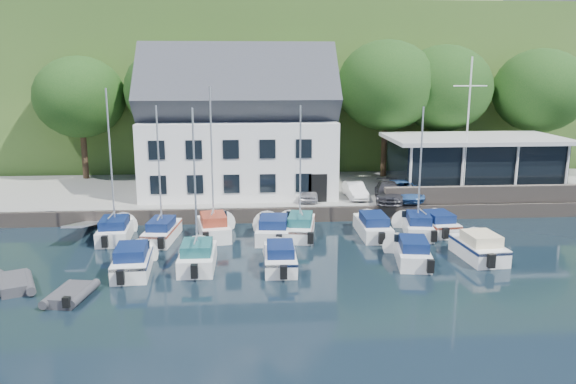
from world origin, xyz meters
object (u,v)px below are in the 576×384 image
at_px(boat_r1_1, 159,173).
at_px(boat_r2_2, 280,255).
at_px(boat_r1_5, 373,224).
at_px(dinghy_1, 71,293).
at_px(car_blue, 403,190).
at_px(club_pavilion, 473,163).
at_px(boat_r1_4, 300,169).
at_px(boat_r1_6, 420,167).
at_px(dinghy_0, 15,281).
at_px(car_silver, 309,192).
at_px(boat_r1_7, 438,222).
at_px(boat_r1_0, 111,171).
at_px(boat_r2_4, 479,245).
at_px(car_white, 355,190).
at_px(car_dgrey, 388,192).
at_px(boat_r1_3, 273,227).
at_px(boat_r2_0, 133,258).
at_px(flagpole, 467,129).
at_px(boat_r1_2, 212,164).
at_px(boat_r2_1, 195,185).
at_px(harbor_building, 239,134).
at_px(boat_r2_3, 412,250).

distance_m(boat_r1_1, boat_r2_2, 9.35).
distance_m(boat_r1_5, dinghy_1, 18.13).
distance_m(car_blue, boat_r1_1, 17.36).
bearing_deg(club_pavilion, boat_r1_4, -150.20).
height_order(boat_r1_6, dinghy_0, boat_r1_6).
distance_m(car_silver, boat_r1_7, 9.30).
relative_size(boat_r1_0, boat_r2_4, 1.62).
bearing_deg(car_white, boat_r1_0, -164.02).
bearing_deg(car_white, car_dgrey, -28.95).
relative_size(boat_r1_3, dinghy_0, 1.90).
relative_size(boat_r1_5, boat_r2_2, 1.14).
bearing_deg(boat_r1_1, boat_r1_6, 6.43).
bearing_deg(boat_r2_0, flagpole, 23.15).
bearing_deg(boat_r1_3, boat_r1_6, 7.34).
bearing_deg(boat_r1_2, boat_r2_1, -105.30).
height_order(harbor_building, car_blue, harbor_building).
bearing_deg(dinghy_1, car_dgrey, 47.18).
bearing_deg(harbor_building, car_dgrey, -20.87).
distance_m(car_blue, boat_r1_4, 9.69).
bearing_deg(dinghy_1, boat_r2_4, 20.96).
relative_size(club_pavilion, boat_r2_4, 2.52).
relative_size(boat_r1_3, dinghy_1, 2.03).
height_order(boat_r2_1, boat_r2_3, boat_r2_1).
distance_m(car_white, dinghy_1, 21.67).
relative_size(harbor_building, flagpole, 1.44).
height_order(boat_r1_2, boat_r2_4, boat_r1_2).
distance_m(boat_r1_2, boat_r1_5, 10.62).
bearing_deg(flagpole, boat_r1_1, -165.15).
height_order(car_dgrey, boat_r1_0, boat_r1_0).
distance_m(club_pavilion, car_silver, 13.40).
xyz_separation_m(car_white, flagpole, (7.86, -0.47, 4.43)).
xyz_separation_m(boat_r1_0, dinghy_0, (-3.01, -7.62, -3.90)).
relative_size(boat_r1_0, boat_r2_0, 1.47).
bearing_deg(car_blue, boat_r1_0, -166.49).
relative_size(flagpole, boat_r1_6, 1.17).
xyz_separation_m(boat_r1_3, boat_r2_4, (11.06, -4.49, 0.04)).
distance_m(boat_r2_0, boat_r2_3, 14.70).
distance_m(flagpole, boat_r1_7, 8.20).
bearing_deg(car_white, boat_r2_1, -137.10).
relative_size(boat_r1_6, boat_r2_0, 1.49).
bearing_deg(car_white, boat_r1_7, -56.11).
relative_size(car_blue, boat_r1_6, 0.48).
bearing_deg(harbor_building, car_white, -19.67).
xyz_separation_m(car_white, boat_r1_1, (-12.96, -5.99, 2.55)).
bearing_deg(harbor_building, boat_r2_0, -110.28).
relative_size(boat_r2_3, boat_r2_4, 1.06).
distance_m(boat_r1_3, boat_r1_7, 10.53).
bearing_deg(car_silver, boat_r1_4, -91.01).
relative_size(boat_r1_0, dinghy_1, 3.08).
xyz_separation_m(boat_r1_0, boat_r1_6, (18.65, -0.38, 0.03)).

